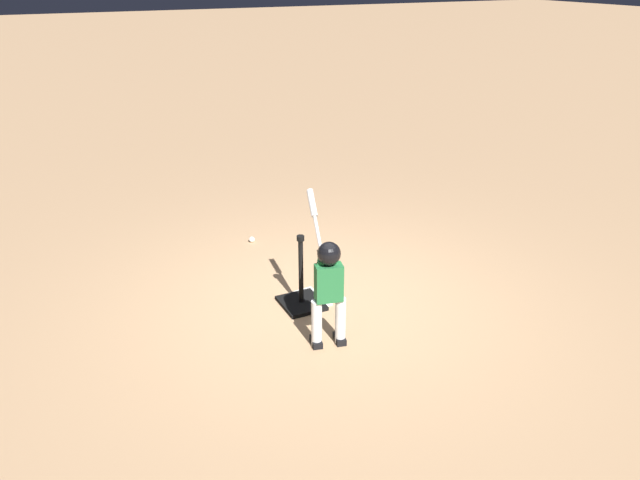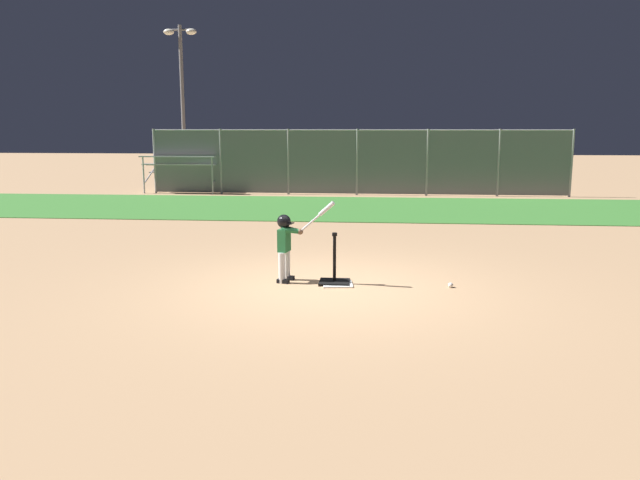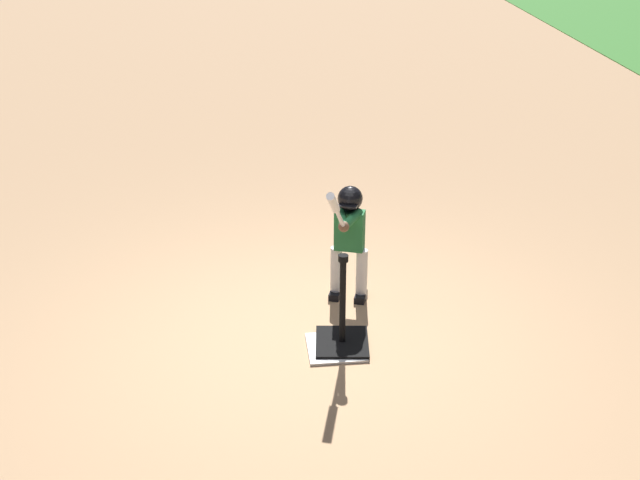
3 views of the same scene
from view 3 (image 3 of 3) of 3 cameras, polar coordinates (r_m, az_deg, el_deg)
ground_plane at (r=5.93m, az=-0.91°, el=-7.69°), size 90.00×90.00×0.00m
home_plate at (r=5.83m, az=1.23°, el=-8.19°), size 0.49×0.49×0.02m
batting_tee at (r=5.83m, az=1.70°, el=-7.13°), size 0.45×0.41×0.78m
batter_child at (r=6.22m, az=2.20°, el=0.75°), size 0.89×0.37×1.26m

